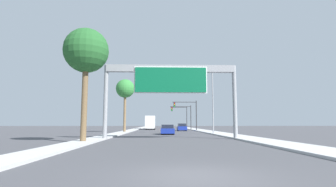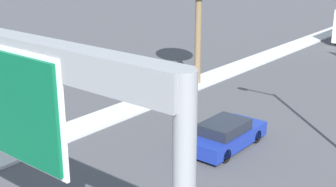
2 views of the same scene
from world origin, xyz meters
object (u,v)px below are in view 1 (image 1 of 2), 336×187
(car_far_left, at_px, (182,127))
(palm_tree_background, at_px, (125,89))
(truck_box_primary, at_px, (150,123))
(street_lamp_right, at_px, (211,96))
(traffic_light_mid_block, at_px, (184,113))
(palm_tree_foreground, at_px, (86,52))
(traffic_light_far_intersection, at_px, (182,113))
(car_near_center, at_px, (167,130))
(sign_gantry, at_px, (171,79))
(traffic_light_near_intersection, at_px, (189,110))

(car_far_left, height_order, palm_tree_background, palm_tree_background)
(truck_box_primary, xyz_separation_m, street_lamp_right, (10.03, -28.88, 3.89))
(car_far_left, distance_m, palm_tree_background, 15.65)
(truck_box_primary, height_order, traffic_light_mid_block, traffic_light_mid_block)
(palm_tree_foreground, bearing_deg, traffic_light_far_intersection, 77.04)
(car_near_center, bearing_deg, palm_tree_foreground, -114.04)
(car_far_left, height_order, traffic_light_far_intersection, traffic_light_far_intersection)
(truck_box_primary, distance_m, traffic_light_far_intersection, 12.35)
(traffic_light_mid_block, xyz_separation_m, traffic_light_far_intersection, (0.26, 10.00, 0.23))
(palm_tree_foreground, height_order, palm_tree_background, palm_tree_foreground)
(palm_tree_background, bearing_deg, car_near_center, -46.80)
(sign_gantry, height_order, palm_tree_background, palm_tree_background)
(sign_gantry, bearing_deg, palm_tree_foreground, -149.27)
(traffic_light_near_intersection, distance_m, traffic_light_far_intersection, 20.00)
(truck_box_primary, bearing_deg, street_lamp_right, -70.86)
(car_far_left, bearing_deg, sign_gantry, -96.91)
(palm_tree_background, bearing_deg, truck_box_primary, 80.74)
(sign_gantry, height_order, car_far_left, sign_gantry)
(traffic_light_far_intersection, relative_size, palm_tree_foreground, 0.68)
(car_near_center, height_order, traffic_light_far_intersection, traffic_light_far_intersection)
(car_far_left, xyz_separation_m, traffic_light_far_intersection, (1.77, 21.26, 3.68))
(car_near_center, relative_size, palm_tree_foreground, 0.48)
(palm_tree_foreground, bearing_deg, traffic_light_mid_block, 74.57)
(traffic_light_far_intersection, distance_m, palm_tree_foreground, 55.94)
(traffic_light_near_intersection, relative_size, street_lamp_right, 0.67)
(traffic_light_near_intersection, relative_size, palm_tree_foreground, 0.67)
(traffic_light_far_intersection, relative_size, palm_tree_background, 0.70)
(traffic_light_near_intersection, xyz_separation_m, traffic_light_mid_block, (-0.09, 10.00, -0.20))
(traffic_light_far_intersection, bearing_deg, traffic_light_near_intersection, -90.49)
(traffic_light_far_intersection, height_order, palm_tree_background, palm_tree_background)
(truck_box_primary, bearing_deg, palm_tree_background, -99.26)
(car_far_left, bearing_deg, street_lamp_right, -79.23)
(car_near_center, relative_size, traffic_light_near_intersection, 0.71)
(traffic_light_near_intersection, relative_size, traffic_light_far_intersection, 0.99)
(sign_gantry, distance_m, truck_box_primary, 42.19)
(palm_tree_foreground, relative_size, palm_tree_background, 1.03)
(traffic_light_mid_block, bearing_deg, street_lamp_right, -86.79)
(traffic_light_near_intersection, bearing_deg, palm_tree_foreground, -109.74)
(sign_gantry, distance_m, palm_tree_background, 20.87)
(palm_tree_foreground, distance_m, palm_tree_background, 23.87)
(car_far_left, bearing_deg, traffic_light_near_intersection, 38.21)
(palm_tree_background, bearing_deg, palm_tree_foreground, -90.30)
(traffic_light_near_intersection, relative_size, palm_tree_background, 0.69)
(palm_tree_background, height_order, street_lamp_right, street_lamp_right)
(car_near_center, height_order, truck_box_primary, truck_box_primary)
(traffic_light_near_intersection, height_order, street_lamp_right, street_lamp_right)
(traffic_light_mid_block, distance_m, palm_tree_foreground, 46.21)
(sign_gantry, distance_m, car_far_left, 29.54)
(truck_box_primary, relative_size, traffic_light_far_intersection, 1.35)
(traffic_light_mid_block, relative_size, palm_tree_background, 0.66)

